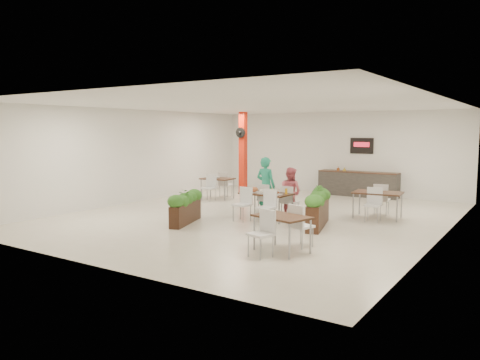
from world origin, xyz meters
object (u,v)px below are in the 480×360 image
at_px(diner_woman, 290,193).
at_px(planter_right, 318,207).
at_px(red_column, 243,152).
at_px(service_counter, 358,183).
at_px(side_table_b, 378,196).
at_px(side_table_a, 217,182).
at_px(side_table_c, 282,222).
at_px(diner_man, 266,186).
at_px(planter_left, 186,205).
at_px(main_table, 266,197).

bearing_deg(diner_woman, planter_right, 152.04).
relative_size(red_column, service_counter, 1.07).
relative_size(diner_woman, side_table_b, 0.87).
bearing_deg(side_table_b, diner_woman, -155.01).
xyz_separation_m(red_column, planter_right, (5.07, -4.25, -1.13)).
bearing_deg(red_column, side_table_a, -92.86).
distance_m(planter_right, side_table_c, 2.80).
distance_m(service_counter, diner_man, 5.45).
bearing_deg(red_column, planter_left, -71.56).
xyz_separation_m(diner_woman, planter_right, (1.20, -0.75, -0.21)).
height_order(side_table_a, side_table_b, same).
bearing_deg(side_table_a, service_counter, 35.83).
distance_m(red_column, side_table_b, 6.48).
bearing_deg(planter_left, service_counter, 74.88).
distance_m(diner_woman, side_table_c, 3.87).
height_order(service_counter, diner_woman, service_counter).
distance_m(planter_left, side_table_b, 5.40).
bearing_deg(planter_left, red_column, 108.44).
bearing_deg(planter_left, diner_woman, 49.79).
xyz_separation_m(red_column, side_table_a, (-0.08, -1.59, -1.02)).
relative_size(main_table, side_table_c, 1.02).
xyz_separation_m(service_counter, side_table_c, (1.50, -8.87, 0.13)).
bearing_deg(side_table_b, planter_right, -120.45).
bearing_deg(side_table_a, planter_right, -31.73).
height_order(main_table, planter_left, same).
relative_size(side_table_a, side_table_c, 0.98).
bearing_deg(side_table_b, service_counter, 110.37).
relative_size(planter_left, planter_right, 0.86).
bearing_deg(main_table, planter_right, -3.46).
height_order(red_column, side_table_c, red_column).
xyz_separation_m(diner_man, side_table_b, (2.93, 1.26, -0.22)).
bearing_deg(red_column, side_table_b, -20.45).
distance_m(red_column, side_table_c, 8.96).
bearing_deg(planter_left, diner_man, 63.59).
relative_size(main_table, planter_right, 0.85).
distance_m(main_table, side_table_c, 3.51).
xyz_separation_m(main_table, side_table_b, (2.54, 1.91, 0.00)).
relative_size(side_table_b, side_table_c, 0.99).
bearing_deg(service_counter, side_table_c, -80.41).
distance_m(diner_woman, planter_left, 3.01).
bearing_deg(planter_right, red_column, 140.04).
distance_m(side_table_b, side_table_c, 4.80).
xyz_separation_m(diner_man, side_table_a, (-3.15, 1.91, -0.23)).
xyz_separation_m(main_table, side_table_c, (2.04, -2.86, -0.02)).
relative_size(diner_woman, side_table_a, 0.87).
distance_m(red_column, planter_right, 6.71).
relative_size(red_column, diner_woman, 2.23).
relative_size(planter_left, side_table_a, 1.04).
bearing_deg(main_table, side_table_a, 144.10).
relative_size(red_column, diner_man, 1.87).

